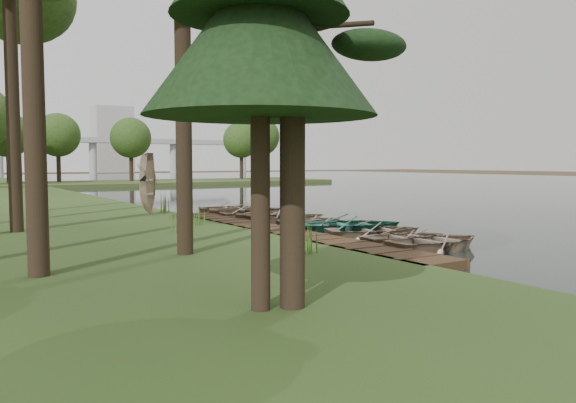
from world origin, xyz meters
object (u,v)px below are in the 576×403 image
boardwalk (278,234)px  stored_rowboat (150,209)px  rowboat_0 (437,239)px  rowboat_2 (374,229)px  rowboat_1 (406,235)px

boardwalk → stored_rowboat: 8.17m
rowboat_0 → stored_rowboat: stored_rowboat is taller
rowboat_0 → rowboat_2: bearing=-1.4°
rowboat_0 → stored_rowboat: size_ratio=1.20×
rowboat_2 → stored_rowboat: stored_rowboat is taller
rowboat_2 → stored_rowboat: size_ratio=1.21×
boardwalk → rowboat_1: 4.72m
rowboat_0 → rowboat_1: bearing=-1.0°
rowboat_0 → stored_rowboat: bearing=20.3°
boardwalk → rowboat_2: bearing=-42.8°
rowboat_0 → rowboat_2: same height
boardwalk → stored_rowboat: (-2.18, 7.86, 0.45)m
boardwalk → rowboat_0: (2.41, -5.42, 0.26)m
rowboat_2 → boardwalk: bearing=65.9°
rowboat_1 → stored_rowboat: (-4.65, 11.88, 0.23)m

